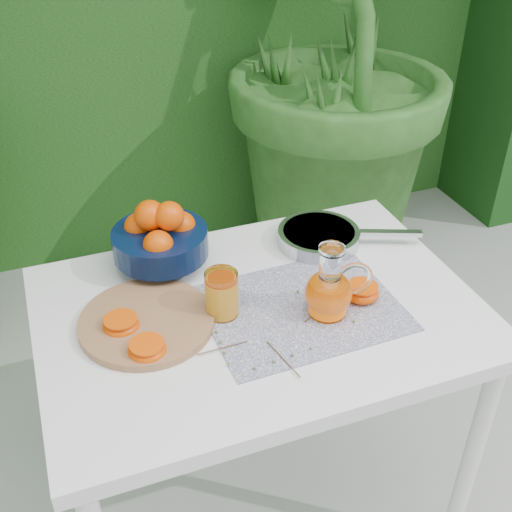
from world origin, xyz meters
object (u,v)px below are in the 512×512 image
object	(u,v)px
juice_pitcher	(330,291)
fruit_bowl	(160,237)
cutting_board	(147,322)
saute_pan	(320,236)
white_table	(259,334)

from	to	relation	value
juice_pitcher	fruit_bowl	bearing A→B (deg)	134.00
fruit_bowl	juice_pitcher	bearing A→B (deg)	-46.00
cutting_board	saute_pan	bearing A→B (deg)	18.52
cutting_board	white_table	bearing A→B (deg)	-6.33
saute_pan	cutting_board	bearing A→B (deg)	-161.48
cutting_board	juice_pitcher	size ratio (longest dim) A/B	1.70
saute_pan	white_table	bearing A→B (deg)	-141.36
white_table	saute_pan	world-z (taller)	saute_pan
fruit_bowl	juice_pitcher	distance (m)	0.44
white_table	fruit_bowl	bearing A→B (deg)	124.67
white_table	cutting_board	world-z (taller)	cutting_board
saute_pan	fruit_bowl	bearing A→B (deg)	173.56
white_table	juice_pitcher	bearing A→B (deg)	-28.40
cutting_board	saute_pan	xyz separation A→B (m)	(0.50, 0.17, 0.01)
saute_pan	juice_pitcher	bearing A→B (deg)	-111.36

